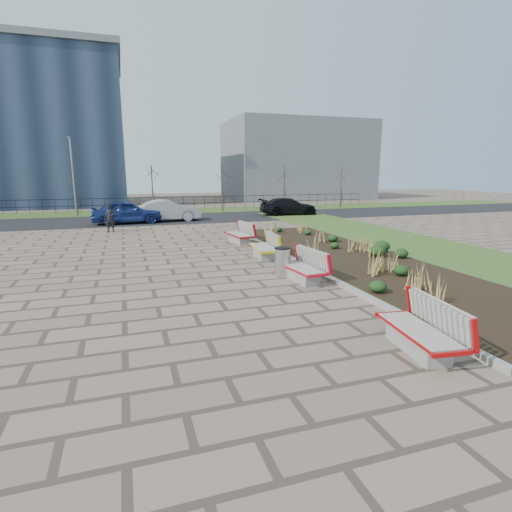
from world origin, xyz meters
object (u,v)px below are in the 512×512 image
object	(u,v)px
litter_bin	(282,262)
lamp_west	(73,178)
pedestrian	(110,218)
car_blue	(127,212)
bench_c	(263,246)
bench_d	(239,233)
car_black	(288,206)
car_silver	(168,211)
lamp_east	(245,177)
bench_a	(418,327)
bench_b	(301,266)

from	to	relation	value
litter_bin	lamp_west	world-z (taller)	lamp_west
pedestrian	car_blue	bearing A→B (deg)	88.03
bench_c	bench_d	xyz separation A→B (m)	(0.00, 3.71, 0.00)
pedestrian	car_black	size ratio (longest dim) A/B	0.35
car_silver	lamp_east	bearing A→B (deg)	-55.86
pedestrian	lamp_west	distance (m)	10.31
bench_c	lamp_west	world-z (taller)	lamp_west
bench_a	lamp_east	bearing A→B (deg)	87.86
bench_c	bench_a	bearing A→B (deg)	-84.68
bench_b	pedestrian	bearing A→B (deg)	109.16
bench_a	car_blue	world-z (taller)	car_blue
car_blue	car_black	distance (m)	12.83
bench_a	car_blue	size ratio (longest dim) A/B	0.45
bench_b	car_silver	distance (m)	17.83
car_silver	lamp_west	distance (m)	8.86
bench_b	pedestrian	size ratio (longest dim) A/B	1.25
car_silver	lamp_east	world-z (taller)	lamp_east
car_black	lamp_west	size ratio (longest dim) A/B	0.79
litter_bin	lamp_east	world-z (taller)	lamp_east
car_silver	lamp_east	xyz separation A→B (m)	(7.41, 5.46, 2.26)
bench_a	bench_d	size ratio (longest dim) A/B	1.00
bench_c	bench_d	bearing A→B (deg)	95.32
litter_bin	lamp_west	distance (m)	24.17
bench_b	car_black	bearing A→B (deg)	62.88
bench_c	lamp_east	world-z (taller)	lamp_east
lamp_east	bench_a	bearing A→B (deg)	-99.90
pedestrian	car_blue	world-z (taller)	pedestrian
pedestrian	car_silver	world-z (taller)	pedestrian
litter_bin	lamp_west	size ratio (longest dim) A/B	0.16
bench_a	lamp_west	bearing A→B (deg)	115.21
bench_c	lamp_east	size ratio (longest dim) A/B	0.35
bench_d	litter_bin	distance (m)	6.78
bench_d	lamp_east	bearing A→B (deg)	65.40
bench_b	lamp_east	world-z (taller)	lamp_east
bench_d	litter_bin	size ratio (longest dim) A/B	2.12
bench_a	bench_c	distance (m)	9.26
bench_a	bench_b	bearing A→B (deg)	97.76
bench_b	car_blue	xyz separation A→B (m)	(-5.20, 17.23, 0.31)
bench_b	lamp_west	distance (m)	24.95
bench_d	lamp_west	bearing A→B (deg)	112.94
bench_c	bench_d	world-z (taller)	same
car_black	bench_b	bearing A→B (deg)	161.84
bench_b	car_silver	size ratio (longest dim) A/B	0.46
litter_bin	car_black	bearing A→B (deg)	66.65
bench_b	bench_c	bearing A→B (deg)	84.46
bench_c	bench_d	size ratio (longest dim) A/B	1.00
bench_a	lamp_east	distance (m)	29.19
litter_bin	car_silver	bearing A→B (deg)	96.77
bench_a	car_black	xyz separation A→B (m)	(7.51, 24.50, 0.21)
car_silver	bench_d	bearing A→B (deg)	-169.01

